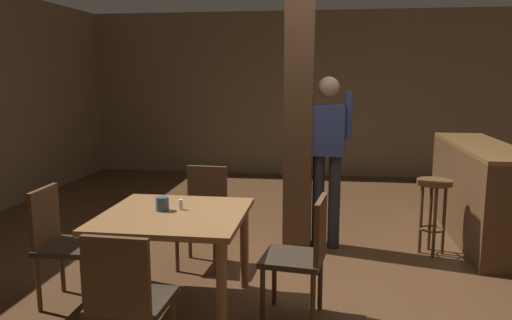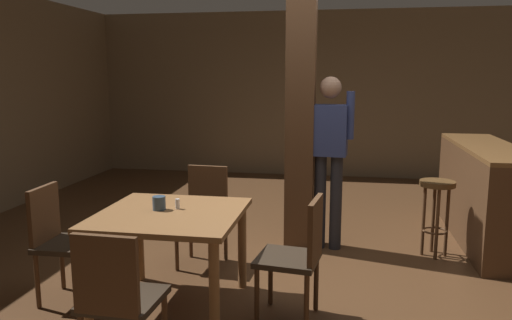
% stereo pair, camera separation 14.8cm
% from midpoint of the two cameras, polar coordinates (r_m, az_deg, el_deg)
% --- Properties ---
extents(ground_plane, '(10.80, 10.80, 0.00)m').
position_cam_midpoint_polar(ground_plane, '(4.52, 4.45, -12.87)').
color(ground_plane, '#4C301C').
extents(wall_back, '(8.00, 0.10, 2.80)m').
position_cam_midpoint_polar(wall_back, '(8.68, 6.52, 7.44)').
color(wall_back, '#756047').
rests_on(wall_back, ground_plane).
extents(pillar, '(0.28, 0.28, 2.80)m').
position_cam_midpoint_polar(pillar, '(4.98, 4.06, 5.83)').
color(pillar, '#4C301C').
rests_on(pillar, ground_plane).
extents(dining_table, '(1.03, 1.03, 0.74)m').
position_cam_midpoint_polar(dining_table, '(3.74, -10.45, -7.58)').
color(dining_table, brown).
rests_on(dining_table, ground_plane).
extents(chair_west, '(0.43, 0.43, 0.89)m').
position_cam_midpoint_polar(chair_west, '(4.13, -22.42, -8.36)').
color(chair_west, '#2D2319').
rests_on(chair_west, ground_plane).
extents(chair_east, '(0.47, 0.47, 0.89)m').
position_cam_midpoint_polar(chair_east, '(3.57, 4.25, -10.43)').
color(chair_east, '#2D2319').
rests_on(chair_east, ground_plane).
extents(chair_north, '(0.44, 0.44, 0.89)m').
position_cam_midpoint_polar(chair_north, '(4.63, -6.89, -5.74)').
color(chair_north, '#2D2319').
rests_on(chair_north, ground_plane).
extents(chair_south, '(0.43, 0.43, 0.89)m').
position_cam_midpoint_polar(chair_south, '(2.99, -15.98, -14.92)').
color(chair_south, '#2D2319').
rests_on(chair_south, ground_plane).
extents(napkin_cup, '(0.10, 0.10, 0.10)m').
position_cam_midpoint_polar(napkin_cup, '(3.77, -11.77, -4.93)').
color(napkin_cup, '#33475B').
rests_on(napkin_cup, dining_table).
extents(salt_shaker, '(0.03, 0.03, 0.08)m').
position_cam_midpoint_polar(salt_shaker, '(3.78, -9.71, -5.05)').
color(salt_shaker, silver).
rests_on(salt_shaker, dining_table).
extents(standing_person, '(0.47, 0.23, 1.72)m').
position_cam_midpoint_polar(standing_person, '(4.97, 7.31, 1.15)').
color(standing_person, navy).
rests_on(standing_person, ground_plane).
extents(bar_counter, '(0.56, 2.16, 1.02)m').
position_cam_midpoint_polar(bar_counter, '(5.76, 22.71, -3.25)').
color(bar_counter, brown).
rests_on(bar_counter, ground_plane).
extents(bar_stool_near, '(0.33, 0.33, 0.74)m').
position_cam_midpoint_polar(bar_stool_near, '(5.10, 18.85, -4.24)').
color(bar_stool_near, '#4C3319').
rests_on(bar_stool_near, ground_plane).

